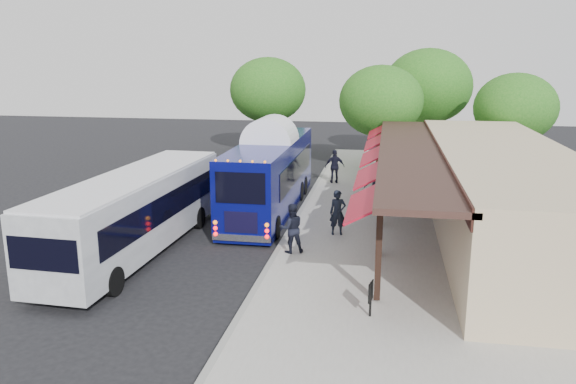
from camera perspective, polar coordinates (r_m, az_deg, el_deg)
The scene contains 15 objects.
ground at distance 21.02m, azimuth -1.18°, elevation -6.23°, with size 90.00×90.00×0.00m, color black.
sidewalk at distance 24.46m, azimuth 12.28°, elevation -3.51°, with size 10.00×40.00×0.15m, color #9E9B93.
curb at distance 24.73m, azimuth 0.74°, elevation -3.01°, with size 0.20×40.00×0.16m, color gray.
station_shelter at distance 24.40m, azimuth 20.44°, elevation 0.21°, with size 8.15×20.00×3.60m.
coach_bus at distance 26.36m, azimuth -1.80°, elevation 2.13°, with size 2.41×11.18×3.56m.
city_bus at distance 21.43m, azimuth -15.11°, elevation -1.73°, with size 2.80×11.11×2.96m.
ped_a at distance 22.55m, azimuth 5.07°, elevation -2.09°, with size 0.66×0.43×1.82m, color black.
ped_b at distance 20.39m, azimuth 0.36°, elevation -3.70°, with size 0.89×0.69×1.83m, color black.
ped_c at distance 31.96m, azimuth 4.78°, elevation 2.60°, with size 1.11×0.46×1.90m, color black.
ped_d at distance 28.68m, azimuth 8.88°, elevation 1.06°, with size 1.11×0.64×1.73m, color black.
sign_board at distance 15.70m, azimuth 8.39°, elevation -10.14°, with size 0.14×0.45×1.00m.
tree_left at distance 35.89m, azimuth 9.43°, elevation 9.09°, with size 5.24×5.24×6.71m.
tree_mid at distance 40.69m, azimuth 14.02°, elevation 10.38°, with size 6.08×6.08×7.79m.
tree_right at distance 36.68m, azimuth 22.08°, elevation 7.92°, with size 4.90×4.90×6.27m.
tree_far at distance 42.09m, azimuth -2.04°, elevation 10.31°, with size 5.62×5.62×7.19m.
Camera 1 is at (3.88, -19.41, 7.06)m, focal length 35.00 mm.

